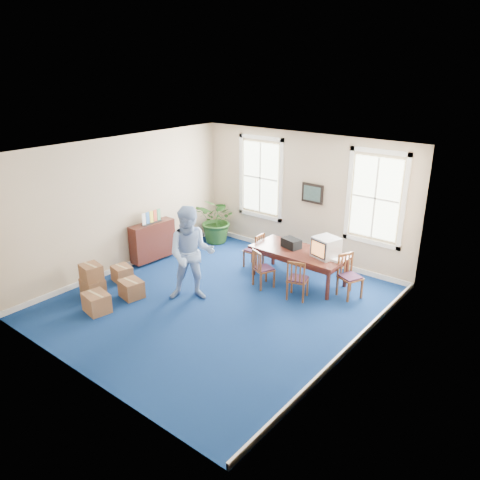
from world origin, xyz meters
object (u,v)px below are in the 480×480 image
Objects in this scene: cardboard_boxes at (101,280)px; conference_table at (298,266)px; crt_tv at (326,247)px; credenza at (153,243)px; man at (191,254)px; potted_plant at (218,220)px; chair_near_left at (264,268)px.

conference_table is at bearing 48.90° from cardboard_boxes.
credenza is at bearing -145.27° from crt_tv.
man is 2.42m from credenza.
potted_plant is at bearing -173.59° from crt_tv.
crt_tv reaches higher than credenza.
conference_table is at bearing -159.05° from crt_tv.
potted_plant is 0.99× the size of cardboard_boxes.
chair_near_left is (-0.45, -0.75, 0.07)m from conference_table.
cardboard_boxes is at bearing 176.43° from man.
man is 1.70× the size of credenza.
conference_table is 0.88m from crt_tv.
crt_tv is 1.45m from chair_near_left.
crt_tv is at bearing 5.21° from conference_table.
conference_table is 1.65× the size of cardboard_boxes.
crt_tv is at bearing 9.06° from man.
chair_near_left is 1.75m from man.
man reaches higher than credenza.
conference_table is at bearing 19.41° from man.
cardboard_boxes is at bearing -87.35° from potted_plant.
crt_tv is 4.39m from credenza.
man is 2.07m from cardboard_boxes.
chair_near_left is at bearing 14.16° from credenza.
credenza reaches higher than cardboard_boxes.
man reaches higher than cardboard_boxes.
crt_tv is 0.45× the size of credenza.
man is 1.55× the size of cardboard_boxes.
man is 1.56× the size of potted_plant.
chair_near_left is (-1.10, -0.80, -0.53)m from crt_tv.
potted_plant is at bearing 92.65° from cardboard_boxes.
crt_tv is 3.80m from potted_plant.
conference_table is 2.47× the size of chair_near_left.
crt_tv reaches higher than chair_near_left.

